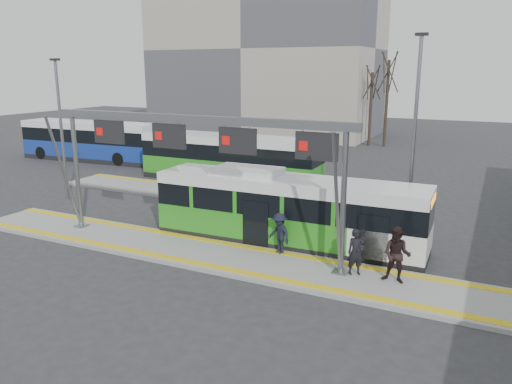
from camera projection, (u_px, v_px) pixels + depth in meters
ground at (201, 254)px, 19.42m from camera, size 120.00×120.00×0.00m
platform_main at (201, 253)px, 19.40m from camera, size 22.00×3.00×0.15m
platform_second at (217, 196)px, 28.08m from camera, size 20.00×3.00×0.15m
tactile_main at (201, 251)px, 19.38m from camera, size 22.00×2.65×0.02m
tactile_second at (227, 190)px, 29.06m from camera, size 20.00×0.35×0.02m
gantry at (194, 143)px, 18.75m from camera, size 13.00×1.68×5.20m
apartment_block at (266, 48)px, 54.57m from camera, size 24.50×12.50×18.40m
hero_bus at (287, 211)px, 20.30m from camera, size 11.14×2.63×3.05m
bg_bus_green at (230, 159)px, 31.66m from camera, size 11.84×2.60×2.95m
bg_bus_blue at (91, 141)px, 39.16m from camera, size 11.72×3.27×3.02m
passenger_a at (356, 252)px, 17.00m from camera, size 0.70×0.64×1.61m
passenger_b at (397, 255)px, 16.31m from camera, size 0.94×0.74×1.90m
passenger_c at (279, 233)px, 18.94m from camera, size 1.19×0.99×1.59m
tree_left at (372, 83)px, 45.61m from camera, size 1.40×1.40×7.63m
tree_mid at (388, 73)px, 44.80m from camera, size 1.40×1.40×8.85m
tree_far at (184, 73)px, 55.17m from camera, size 1.40×1.40×8.64m
lamp_west at (61, 126)px, 26.72m from camera, size 0.50×0.25×7.56m
lamp_east at (414, 132)px, 20.70m from camera, size 0.50×0.25×8.42m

